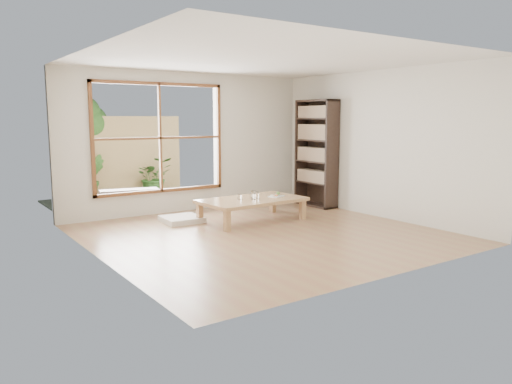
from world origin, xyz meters
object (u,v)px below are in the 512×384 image
low_table (252,201)px  food_tray (277,195)px  garden_bench (129,192)px  bookshelf (316,153)px

low_table → food_tray: size_ratio=5.98×
low_table → garden_bench: size_ratio=1.57×
food_tray → low_table: bearing=155.4°
bookshelf → low_table: bearing=-164.8°
low_table → garden_bench: low_table is taller
low_table → bookshelf: 2.10m
food_tray → garden_bench: (-1.79, 2.42, -0.09)m
bookshelf → food_tray: 1.66m
low_table → garden_bench: bearing=116.1°
garden_bench → food_tray: bearing=-41.2°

